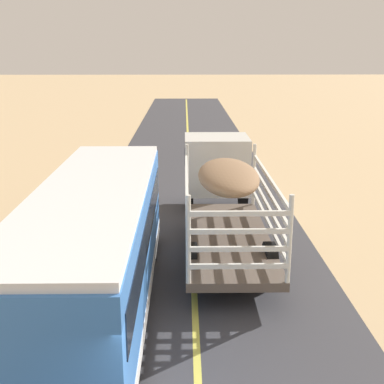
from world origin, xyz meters
name	(u,v)px	position (x,y,z in m)	size (l,w,h in m)	color
livestock_truck	(220,178)	(1.03, 12.19, 1.79)	(2.53, 9.70, 3.02)	silver
bus	(95,247)	(-2.36, 5.88, 1.75)	(2.54, 10.00, 3.21)	#3872C6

